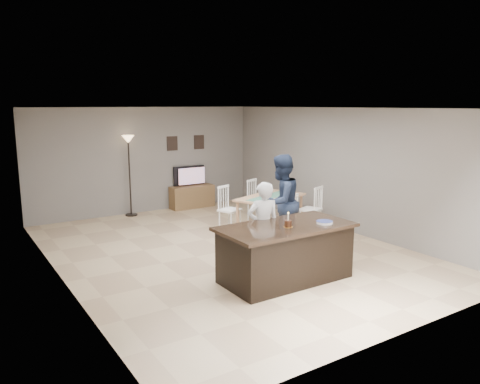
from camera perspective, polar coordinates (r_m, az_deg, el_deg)
floor at (r=9.06m, az=-1.65°, el=-7.15°), size 8.00×8.00×0.00m
room_shell at (r=8.70m, az=-1.71°, el=3.43°), size 8.00×8.00×8.00m
kitchen_island at (r=7.52m, az=5.55°, el=-7.35°), size 2.15×1.10×0.90m
tv_console at (r=12.75m, az=-5.86°, el=-0.57°), size 1.20×0.40×0.60m
television at (r=12.71m, az=-6.06°, el=1.97°), size 0.91×0.12×0.53m
tv_screen_glow at (r=12.64m, az=-5.89°, el=1.96°), size 0.78×0.00×0.78m
picture_frames at (r=12.71m, az=-6.62°, el=5.98°), size 1.10×0.02×0.38m
doorway at (r=5.50m, az=-16.08°, el=-5.74°), size 0.00×2.10×2.65m
woman at (r=7.82m, az=2.84°, el=-4.25°), size 0.63×0.50×1.52m
man at (r=8.99m, az=5.00°, el=-1.26°), size 1.06×0.92×1.84m
birthday_cake at (r=7.28m, az=5.88°, el=-3.84°), size 0.15×0.15×0.23m
plate_stack at (r=7.58m, az=10.27°, el=-3.65°), size 0.26×0.26×0.04m
dining_table at (r=10.41m, az=3.73°, el=-1.24°), size 2.09×2.25×0.99m
floor_lamp at (r=11.91m, az=-13.41°, el=4.57°), size 0.30×0.30×2.02m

